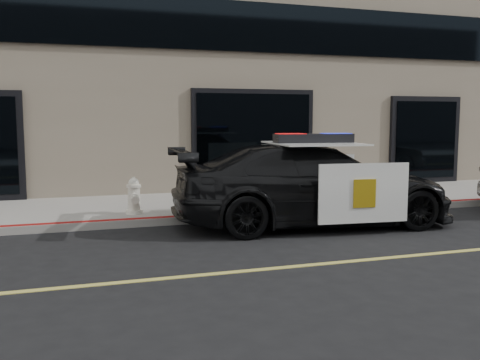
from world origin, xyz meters
name	(u,v)px	position (x,y,z in m)	size (l,w,h in m)	color
ground	(459,252)	(0.00, 0.00, 0.00)	(120.00, 120.00, 0.00)	black
sidewalk_n	(314,199)	(0.00, 5.25, 0.07)	(60.00, 3.50, 0.15)	gray
building_n	(247,0)	(0.00, 10.50, 6.00)	(60.00, 7.00, 12.00)	#756856
police_car	(313,184)	(-1.28, 2.65, 0.81)	(3.24, 5.91, 1.80)	black
fire_hydrant	(134,197)	(-4.57, 4.16, 0.50)	(0.34, 0.47, 0.75)	white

